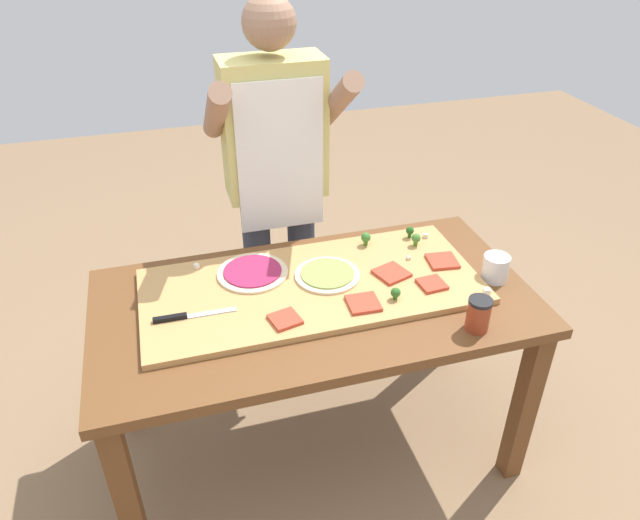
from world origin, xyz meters
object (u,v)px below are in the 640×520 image
(cheese_crumble_a, at_px, (409,258))
(cheese_crumble_d, at_px, (426,236))
(pizza_whole_pesto_green, at_px, (327,275))
(broccoli_floret_back_left, at_px, (396,293))
(pizza_whole_beet_magenta, at_px, (253,272))
(cheese_crumble_b, at_px, (196,266))
(cook_center, at_px, (277,171))
(broccoli_floret_center_left, at_px, (416,239))
(chefs_knife, at_px, (183,316))
(sauce_jar, at_px, (478,314))
(broccoli_floret_back_right, at_px, (366,238))
(pizza_slice_near_right, at_px, (391,273))
(prep_table, at_px, (315,322))
(pizza_slice_near_left, at_px, (432,284))
(pizza_slice_far_right, at_px, (442,261))
(cheese_crumble_c, at_px, (487,292))
(pizza_slice_center, at_px, (285,319))
(flour_cup, at_px, (495,269))
(broccoli_floret_center_right, at_px, (410,231))
(pizza_slice_far_left, at_px, (363,303))

(cheese_crumble_a, xyz_separation_m, cheese_crumble_d, (0.13, 0.13, 0.00))
(pizza_whole_pesto_green, distance_m, broccoli_floret_back_left, 0.27)
(pizza_whole_beet_magenta, height_order, cheese_crumble_b, cheese_crumble_b)
(cook_center, bearing_deg, broccoli_floret_center_left, -39.41)
(chefs_knife, distance_m, sauce_jar, 0.96)
(broccoli_floret_back_left, bearing_deg, broccoli_floret_back_right, 86.27)
(pizza_slice_near_right, bearing_deg, cheese_crumble_d, 42.05)
(prep_table, xyz_separation_m, pizza_slice_near_left, (0.41, -0.07, 0.13))
(prep_table, height_order, broccoli_floret_back_left, broccoli_floret_back_left)
(pizza_whole_pesto_green, relative_size, pizza_slice_far_right, 2.23)
(pizza_slice_near_right, relative_size, cheese_crumble_b, 6.29)
(cheese_crumble_c, bearing_deg, sauce_jar, -129.37)
(cheese_crumble_a, relative_size, cheese_crumble_d, 0.80)
(cheese_crumble_a, bearing_deg, pizza_whole_beet_magenta, 173.40)
(chefs_knife, distance_m, pizza_slice_near_right, 0.75)
(pizza_slice_near_right, relative_size, pizza_slice_center, 1.18)
(broccoli_floret_center_left, bearing_deg, chefs_knife, -167.19)
(broccoli_floret_back_left, height_order, cook_center, cook_center)
(cheese_crumble_a, bearing_deg, sauce_jar, -81.71)
(cheese_crumble_d, xyz_separation_m, flour_cup, (0.13, -0.31, 0.01))
(pizza_slice_center, distance_m, cheese_crumble_d, 0.76)
(pizza_slice_center, distance_m, cheese_crumble_b, 0.46)
(pizza_slice_near_left, bearing_deg, broccoli_floret_center_right, 80.17)
(pizza_whole_beet_magenta, bearing_deg, broccoli_floret_center_left, 1.63)
(pizza_slice_far_left, relative_size, broccoli_floret_center_right, 2.19)
(pizza_slice_far_left, relative_size, cook_center, 0.06)
(cheese_crumble_d, bearing_deg, pizza_slice_center, -151.48)
(broccoli_floret_center_left, relative_size, broccoli_floret_back_left, 1.16)
(chefs_knife, distance_m, pizza_whole_beet_magenta, 0.33)
(chefs_knife, bearing_deg, cheese_crumble_b, 75.44)
(pizza_slice_near_left, bearing_deg, cheese_crumble_c, -32.37)
(pizza_slice_near_right, bearing_deg, broccoli_floret_back_right, 95.16)
(cheese_crumble_d, bearing_deg, pizza_whole_pesto_green, -161.46)
(broccoli_floret_center_right, height_order, cheese_crumble_b, broccoli_floret_center_right)
(pizza_whole_pesto_green, distance_m, cheese_crumble_d, 0.49)
(prep_table, xyz_separation_m, pizza_slice_far_right, (0.52, 0.05, 0.13))
(pizza_slice_far_left, distance_m, broccoli_floret_center_left, 0.45)
(pizza_slice_near_left, bearing_deg, cook_center, 122.23)
(broccoli_floret_center_left, distance_m, cheese_crumble_c, 0.38)
(pizza_slice_near_right, height_order, sauce_jar, sauce_jar)
(pizza_slice_center, bearing_deg, cheese_crumble_a, 23.29)
(cheese_crumble_c, height_order, flour_cup, flour_cup)
(pizza_whole_beet_magenta, xyz_separation_m, cheese_crumble_b, (-0.19, 0.10, 0.00))
(prep_table, xyz_separation_m, pizza_slice_near_right, (0.30, 0.03, 0.13))
(broccoli_floret_back_right, bearing_deg, cheese_crumble_a, -50.03)
(pizza_whole_pesto_green, xyz_separation_m, pizza_slice_far_left, (0.07, -0.20, -0.00))
(pizza_slice_center, bearing_deg, pizza_whole_pesto_green, 45.15)
(pizza_whole_pesto_green, height_order, broccoli_floret_center_left, broccoli_floret_center_left)
(pizza_slice_far_left, bearing_deg, prep_table, 141.48)
(pizza_whole_pesto_green, bearing_deg, broccoli_floret_center_left, 15.42)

